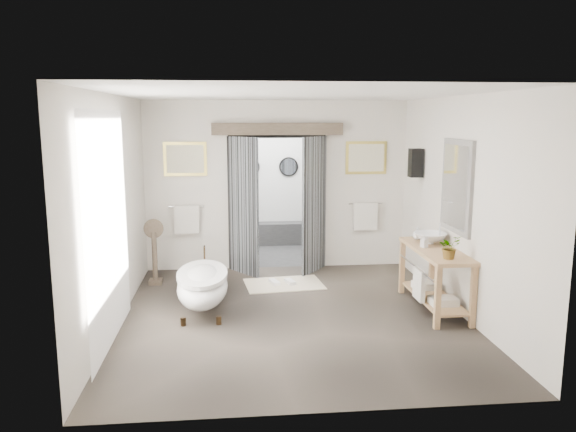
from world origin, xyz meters
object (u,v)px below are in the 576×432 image
object	(u,v)px
clawfoot_tub	(203,285)
rug	(284,284)
basin	(430,238)
vanity	(433,273)

from	to	relation	value
clawfoot_tub	rug	size ratio (longest dim) A/B	1.27
clawfoot_tub	basin	size ratio (longest dim) A/B	3.33
basin	vanity	bearing A→B (deg)	-110.27
clawfoot_tub	basin	xyz separation A→B (m)	(3.20, 0.08, 0.56)
clawfoot_tub	basin	distance (m)	3.25
vanity	rug	xyz separation A→B (m)	(-1.93, 1.34, -0.50)
vanity	rug	bearing A→B (deg)	145.25
vanity	clawfoot_tub	bearing A→B (deg)	175.73
clawfoot_tub	vanity	size ratio (longest dim) A/B	0.95
clawfoot_tub	vanity	xyz separation A→B (m)	(3.15, -0.23, 0.14)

